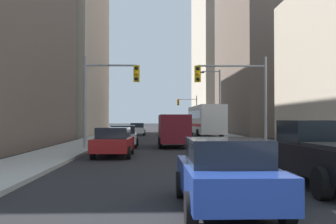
{
  "coord_description": "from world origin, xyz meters",
  "views": [
    {
      "loc": [
        -1.43,
        -3.82,
        1.92
      ],
      "look_at": [
        0.0,
        35.59,
        2.69
      ],
      "focal_mm": 42.2,
      "sensor_mm": 36.0,
      "label": 1
    }
  ],
  "objects_px": {
    "pickup_truck_black": "(327,154)",
    "sedan_silver": "(124,136)",
    "city_bus": "(205,120)",
    "traffic_signal_near_left": "(109,87)",
    "cargo_van_maroon": "(174,129)",
    "sedan_white": "(137,129)",
    "traffic_signal_near_right": "(234,86)",
    "traffic_signal_far_right": "(188,107)",
    "sedan_blue": "(226,174)",
    "sedan_red": "(113,142)"
  },
  "relations": [
    {
      "from": "traffic_signal_near_left",
      "to": "sedan_blue",
      "type": "bearing_deg",
      "value": -75.37
    },
    {
      "from": "sedan_red",
      "to": "city_bus",
      "type": "bearing_deg",
      "value": 70.85
    },
    {
      "from": "sedan_blue",
      "to": "traffic_signal_far_right",
      "type": "xyz_separation_m",
      "value": [
        4.28,
        58.03,
        3.25
      ]
    },
    {
      "from": "pickup_truck_black",
      "to": "sedan_blue",
      "type": "height_order",
      "value": "pickup_truck_black"
    },
    {
      "from": "sedan_silver",
      "to": "traffic_signal_near_right",
      "type": "bearing_deg",
      "value": -17.67
    },
    {
      "from": "traffic_signal_near_left",
      "to": "pickup_truck_black",
      "type": "bearing_deg",
      "value": -60.8
    },
    {
      "from": "sedan_red",
      "to": "traffic_signal_near_left",
      "type": "relative_size",
      "value": 0.71
    },
    {
      "from": "sedan_white",
      "to": "sedan_red",
      "type": "bearing_deg",
      "value": -90.11
    },
    {
      "from": "sedan_white",
      "to": "traffic_signal_far_right",
      "type": "height_order",
      "value": "traffic_signal_far_right"
    },
    {
      "from": "city_bus",
      "to": "sedan_silver",
      "type": "distance_m",
      "value": 17.03
    },
    {
      "from": "city_bus",
      "to": "traffic_signal_near_left",
      "type": "relative_size",
      "value": 1.92
    },
    {
      "from": "traffic_signal_far_right",
      "to": "sedan_white",
      "type": "bearing_deg",
      "value": -113.96
    },
    {
      "from": "pickup_truck_black",
      "to": "cargo_van_maroon",
      "type": "bearing_deg",
      "value": 102.26
    },
    {
      "from": "city_bus",
      "to": "sedan_silver",
      "type": "xyz_separation_m",
      "value": [
        -7.73,
        -15.14,
        -1.16
      ]
    },
    {
      "from": "traffic_signal_far_right",
      "to": "traffic_signal_near_left",
      "type": "bearing_deg",
      "value": -101.93
    },
    {
      "from": "cargo_van_maroon",
      "to": "sedan_white",
      "type": "bearing_deg",
      "value": 99.25
    },
    {
      "from": "traffic_signal_near_right",
      "to": "traffic_signal_far_right",
      "type": "xyz_separation_m",
      "value": [
        0.6,
        41.13,
        -0.06
      ]
    },
    {
      "from": "sedan_blue",
      "to": "sedan_silver",
      "type": "bearing_deg",
      "value": 100.7
    },
    {
      "from": "sedan_red",
      "to": "traffic_signal_near_right",
      "type": "distance_m",
      "value": 9.31
    },
    {
      "from": "sedan_red",
      "to": "sedan_white",
      "type": "relative_size",
      "value": 1.01
    },
    {
      "from": "pickup_truck_black",
      "to": "cargo_van_maroon",
      "type": "xyz_separation_m",
      "value": [
        -3.58,
        16.47,
        0.35
      ]
    },
    {
      "from": "pickup_truck_black",
      "to": "sedan_silver",
      "type": "relative_size",
      "value": 1.28
    },
    {
      "from": "cargo_van_maroon",
      "to": "sedan_blue",
      "type": "height_order",
      "value": "cargo_van_maroon"
    },
    {
      "from": "sedan_blue",
      "to": "sedan_silver",
      "type": "height_order",
      "value": "same"
    },
    {
      "from": "pickup_truck_black",
      "to": "sedan_blue",
      "type": "xyz_separation_m",
      "value": [
        -3.45,
        -2.83,
        -0.16
      ]
    },
    {
      "from": "sedan_blue",
      "to": "sedan_red",
      "type": "relative_size",
      "value": 0.99
    },
    {
      "from": "cargo_van_maroon",
      "to": "sedan_white",
      "type": "distance_m",
      "value": 21.37
    },
    {
      "from": "sedan_white",
      "to": "traffic_signal_near_right",
      "type": "bearing_deg",
      "value": -72.86
    },
    {
      "from": "sedan_blue",
      "to": "traffic_signal_far_right",
      "type": "height_order",
      "value": "traffic_signal_far_right"
    },
    {
      "from": "sedan_white",
      "to": "city_bus",
      "type": "bearing_deg",
      "value": -38.18
    },
    {
      "from": "city_bus",
      "to": "traffic_signal_near_left",
      "type": "height_order",
      "value": "traffic_signal_near_left"
    },
    {
      "from": "traffic_signal_near_left",
      "to": "traffic_signal_far_right",
      "type": "xyz_separation_m",
      "value": [
        8.69,
        41.13,
        -0.01
      ]
    },
    {
      "from": "traffic_signal_near_right",
      "to": "sedan_blue",
      "type": "bearing_deg",
      "value": -102.28
    },
    {
      "from": "cargo_van_maroon",
      "to": "sedan_white",
      "type": "relative_size",
      "value": 1.24
    },
    {
      "from": "sedan_blue",
      "to": "traffic_signal_near_right",
      "type": "distance_m",
      "value": 17.61
    },
    {
      "from": "sedan_white",
      "to": "traffic_signal_far_right",
      "type": "relative_size",
      "value": 0.7
    },
    {
      "from": "sedan_white",
      "to": "traffic_signal_near_right",
      "type": "height_order",
      "value": "traffic_signal_near_right"
    },
    {
      "from": "traffic_signal_near_left",
      "to": "sedan_silver",
      "type": "bearing_deg",
      "value": 71.48
    },
    {
      "from": "traffic_signal_near_left",
      "to": "cargo_van_maroon",
      "type": "bearing_deg",
      "value": 29.25
    },
    {
      "from": "sedan_silver",
      "to": "sedan_white",
      "type": "xyz_separation_m",
      "value": [
        0.07,
        21.16,
        0.0
      ]
    },
    {
      "from": "sedan_blue",
      "to": "traffic_signal_near_right",
      "type": "bearing_deg",
      "value": 77.72
    },
    {
      "from": "city_bus",
      "to": "pickup_truck_black",
      "type": "height_order",
      "value": "city_bus"
    },
    {
      "from": "traffic_signal_near_left",
      "to": "traffic_signal_near_right",
      "type": "distance_m",
      "value": 8.09
    },
    {
      "from": "city_bus",
      "to": "sedan_red",
      "type": "bearing_deg",
      "value": -109.15
    },
    {
      "from": "traffic_signal_near_right",
      "to": "traffic_signal_far_right",
      "type": "bearing_deg",
      "value": 89.17
    },
    {
      "from": "city_bus",
      "to": "sedan_blue",
      "type": "bearing_deg",
      "value": -96.8
    },
    {
      "from": "sedan_silver",
      "to": "traffic_signal_near_right",
      "type": "relative_size",
      "value": 0.71
    },
    {
      "from": "sedan_white",
      "to": "pickup_truck_black",
      "type": "bearing_deg",
      "value": -79.42
    },
    {
      "from": "pickup_truck_black",
      "to": "traffic_signal_far_right",
      "type": "bearing_deg",
      "value": 89.14
    },
    {
      "from": "traffic_signal_far_right",
      "to": "city_bus",
      "type": "bearing_deg",
      "value": -90.44
    }
  ]
}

